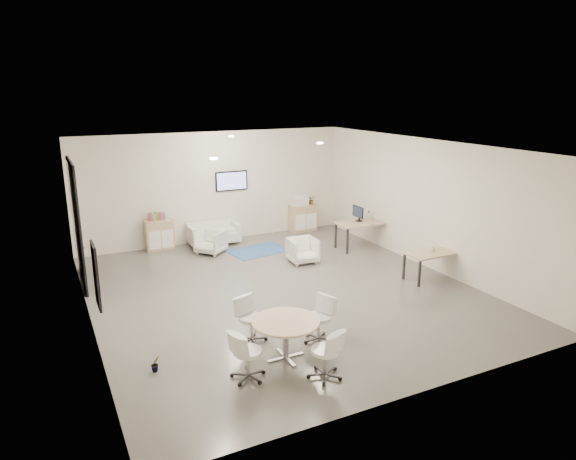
% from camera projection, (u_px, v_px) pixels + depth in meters
% --- Properties ---
extents(room_shell, '(9.60, 10.60, 4.80)m').
position_uv_depth(room_shell, '(282.00, 222.00, 11.04)').
color(room_shell, '#5A5752').
rests_on(room_shell, ground).
extents(glass_door, '(0.09, 1.90, 2.85)m').
position_uv_depth(glass_door, '(76.00, 220.00, 11.55)').
color(glass_door, black).
rests_on(glass_door, room_shell).
extents(artwork, '(0.05, 0.54, 1.04)m').
position_uv_depth(artwork, '(96.00, 276.00, 7.98)').
color(artwork, black).
rests_on(artwork, room_shell).
extents(wall_tv, '(0.98, 0.06, 0.58)m').
position_uv_depth(wall_tv, '(231.00, 181.00, 15.07)').
color(wall_tv, black).
rests_on(wall_tv, room_shell).
extents(ceiling_spots, '(3.14, 4.14, 0.03)m').
position_uv_depth(ceiling_spots, '(257.00, 145.00, 11.26)').
color(ceiling_spots, '#FFEAC6').
rests_on(ceiling_spots, room_shell).
extents(sideboard_left, '(0.76, 0.40, 0.86)m').
position_uv_depth(sideboard_left, '(160.00, 235.00, 14.30)').
color(sideboard_left, tan).
rests_on(sideboard_left, room_shell).
extents(sideboard_right, '(0.84, 0.41, 0.84)m').
position_uv_depth(sideboard_right, '(303.00, 218.00, 16.24)').
color(sideboard_right, tan).
rests_on(sideboard_right, room_shell).
extents(books, '(0.44, 0.14, 0.22)m').
position_uv_depth(books, '(157.00, 216.00, 14.15)').
color(books, red).
rests_on(books, sideboard_left).
extents(printer, '(0.50, 0.43, 0.34)m').
position_uv_depth(printer, '(299.00, 200.00, 16.03)').
color(printer, white).
rests_on(printer, sideboard_right).
extents(loveseat, '(1.45, 0.72, 0.54)m').
position_uv_depth(loveseat, '(213.00, 234.00, 14.86)').
color(loveseat, beige).
rests_on(loveseat, room_shell).
extents(blue_rug, '(1.75, 1.32, 0.01)m').
position_uv_depth(blue_rug, '(258.00, 250.00, 14.31)').
color(blue_rug, navy).
rests_on(blue_rug, room_shell).
extents(armchair_left, '(0.94, 0.94, 0.71)m').
position_uv_depth(armchair_left, '(211.00, 241.00, 14.02)').
color(armchair_left, beige).
rests_on(armchair_left, room_shell).
extents(armchair_right, '(0.74, 0.70, 0.71)m').
position_uv_depth(armchair_right, '(303.00, 249.00, 13.26)').
color(armchair_right, beige).
rests_on(armchair_right, room_shell).
extents(desk_rear, '(1.47, 0.79, 0.75)m').
position_uv_depth(desk_rear, '(362.00, 225.00, 14.41)').
color(desk_rear, tan).
rests_on(desk_rear, room_shell).
extents(desk_front, '(1.30, 0.68, 0.67)m').
position_uv_depth(desk_front, '(432.00, 255.00, 12.04)').
color(desk_front, tan).
rests_on(desk_front, room_shell).
extents(monitor, '(0.20, 0.50, 0.44)m').
position_uv_depth(monitor, '(358.00, 213.00, 14.44)').
color(monitor, black).
rests_on(monitor, desk_rear).
extents(round_table, '(1.13, 1.13, 0.69)m').
position_uv_depth(round_table, '(286.00, 325.00, 8.44)').
color(round_table, tan).
rests_on(round_table, room_shell).
extents(meeting_chairs, '(2.33, 2.33, 0.82)m').
position_uv_depth(meeting_chairs, '(286.00, 336.00, 8.49)').
color(meeting_chairs, white).
rests_on(meeting_chairs, room_shell).
extents(plant_cabinet, '(0.26, 0.28, 0.21)m').
position_uv_depth(plant_cabinet, '(311.00, 201.00, 16.23)').
color(plant_cabinet, '#3F7F3F').
rests_on(plant_cabinet, sideboard_right).
extents(plant_floor, '(0.24, 0.31, 0.12)m').
position_uv_depth(plant_floor, '(156.00, 368.00, 8.18)').
color(plant_floor, '#3F7F3F').
rests_on(plant_floor, room_shell).
extents(cup, '(0.12, 0.10, 0.11)m').
position_uv_depth(cup, '(433.00, 249.00, 12.08)').
color(cup, white).
rests_on(cup, desk_front).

